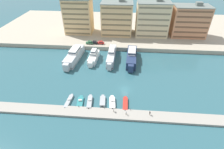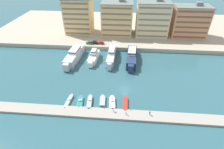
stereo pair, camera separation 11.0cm
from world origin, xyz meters
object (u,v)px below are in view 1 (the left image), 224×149
at_px(yacht_silver_mid_left, 111,56).
at_px(motorboat_grey_center_left, 103,101).
at_px(motorboat_teal_left, 80,102).
at_px(yacht_silver_far_left, 74,56).
at_px(pedestrian_mid_deck, 150,113).
at_px(pedestrian_far_side, 126,112).
at_px(car_red_mid_left, 101,42).
at_px(yacht_navy_center_left, 132,57).
at_px(yacht_white_left, 94,57).
at_px(motorboat_white_center, 112,103).
at_px(pedestrian_near_edge, 114,110).
at_px(motorboat_grey_mid_left, 90,102).
at_px(car_green_far_left, 90,42).
at_px(motorboat_grey_far_left, 69,101).
at_px(car_black_left, 95,42).
at_px(motorboat_red_center_right, 125,104).

height_order(yacht_silver_mid_left, motorboat_grey_center_left, yacht_silver_mid_left).
distance_m(yacht_silver_mid_left, motorboat_teal_left, 34.38).
bearing_deg(yacht_silver_far_left, pedestrian_mid_deck, -45.20).
xyz_separation_m(motorboat_teal_left, motorboat_grey_center_left, (8.36, 1.01, 0.09)).
bearing_deg(pedestrian_far_side, car_red_mid_left, 106.82).
height_order(car_red_mid_left, pedestrian_mid_deck, car_red_mid_left).
xyz_separation_m(yacht_navy_center_left, pedestrian_mid_deck, (5.89, -37.12, -0.63)).
relative_size(yacht_white_left, car_red_mid_left, 3.70).
height_order(motorboat_white_center, pedestrian_near_edge, pedestrian_near_edge).
height_order(yacht_navy_center_left, motorboat_grey_center_left, yacht_navy_center_left).
height_order(yacht_silver_far_left, pedestrian_near_edge, yacht_silver_far_left).
height_order(yacht_white_left, pedestrian_far_side, yacht_white_left).
distance_m(motorboat_grey_center_left, motorboat_white_center, 3.75).
distance_m(yacht_navy_center_left, motorboat_grey_center_left, 33.32).
relative_size(yacht_white_left, yacht_silver_mid_left, 0.69).
bearing_deg(motorboat_grey_center_left, yacht_white_left, 105.62).
xyz_separation_m(yacht_silver_far_left, pedestrian_mid_deck, (35.63, -35.88, -0.60)).
bearing_deg(motorboat_grey_mid_left, motorboat_white_center, 3.08).
bearing_deg(yacht_navy_center_left, motorboat_white_center, -103.02).
height_order(car_green_far_left, pedestrian_far_side, car_green_far_left).
distance_m(motorboat_grey_far_left, pedestrian_near_edge, 17.87).
bearing_deg(pedestrian_near_edge, yacht_silver_far_left, 123.25).
height_order(car_green_far_left, car_black_left, same).
relative_size(motorboat_grey_far_left, car_red_mid_left, 1.90).
relative_size(motorboat_grey_center_left, pedestrian_near_edge, 3.66).
relative_size(motorboat_red_center_right, car_green_far_left, 1.82).
xyz_separation_m(motorboat_white_center, car_red_mid_left, (-10.54, 46.25, 2.76)).
height_order(yacht_navy_center_left, motorboat_red_center_right, yacht_navy_center_left).
height_order(car_green_far_left, pedestrian_mid_deck, car_green_far_left).
bearing_deg(motorboat_grey_center_left, motorboat_teal_left, -173.14).
bearing_deg(car_green_far_left, yacht_navy_center_left, -29.70).
relative_size(motorboat_grey_mid_left, car_green_far_left, 1.78).
bearing_deg(motorboat_teal_left, car_green_far_left, 96.05).
bearing_deg(car_green_far_left, car_black_left, 8.13).
height_order(yacht_navy_center_left, motorboat_white_center, yacht_navy_center_left).
relative_size(car_green_far_left, pedestrian_near_edge, 2.43).
bearing_deg(car_red_mid_left, motorboat_grey_mid_left, -87.46).
xyz_separation_m(car_green_far_left, car_black_left, (2.82, 0.40, 0.00)).
xyz_separation_m(yacht_white_left, motorboat_grey_mid_left, (3.75, -31.40, -1.53)).
distance_m(yacht_silver_mid_left, car_red_mid_left, 15.55).
bearing_deg(car_green_far_left, car_red_mid_left, 3.94).
bearing_deg(yacht_silver_far_left, car_green_far_left, 70.39).
height_order(motorboat_grey_center_left, car_red_mid_left, car_red_mid_left).
relative_size(yacht_navy_center_left, pedestrian_mid_deck, 13.10).
bearing_deg(yacht_silver_mid_left, pedestrian_far_side, -77.93).
relative_size(motorboat_teal_left, car_green_far_left, 1.60).
relative_size(yacht_silver_mid_left, motorboat_grey_far_left, 2.81).
bearing_deg(yacht_silver_mid_left, yacht_white_left, -169.44).
bearing_deg(car_red_mid_left, yacht_silver_mid_left, -61.10).
xyz_separation_m(yacht_silver_mid_left, car_red_mid_left, (-7.50, 13.59, 0.91)).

